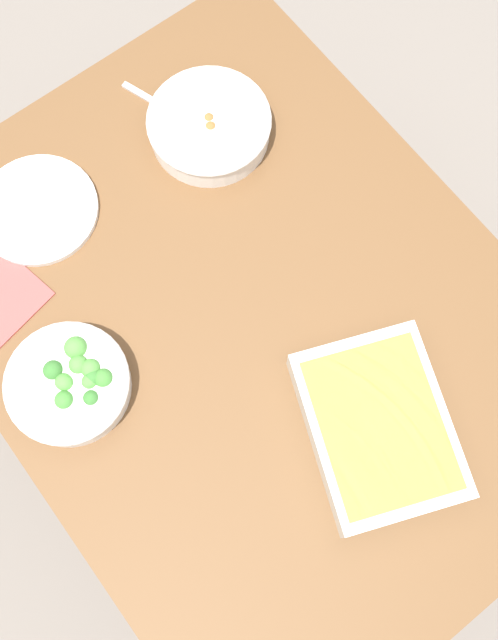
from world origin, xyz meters
The scene contains 7 objects.
ground_plane centered at (0.00, 0.00, 0.00)m, with size 6.00×6.00×0.00m, color slate.
dining_table centered at (0.00, 0.00, 0.65)m, with size 1.20×0.90×0.74m.
stew_bowl centered at (-0.34, 0.17, 0.77)m, with size 0.23×0.23×0.06m.
broccoli_bowl centered at (-0.09, -0.31, 0.77)m, with size 0.21×0.21×0.07m.
baking_dish centered at (0.28, 0.05, 0.77)m, with size 0.36×0.31×0.06m.
side_plate centered at (-0.40, -0.18, 0.75)m, with size 0.22×0.22×0.01m, color white.
spoon_by_stew centered at (-0.42, 0.14, 0.74)m, with size 0.17×0.08×0.01m.
Camera 1 is at (0.30, -0.23, 1.98)m, focal length 41.79 mm.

